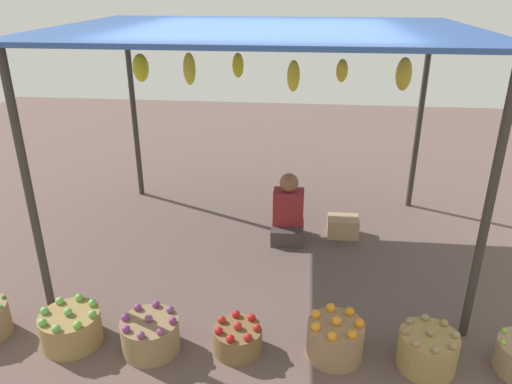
{
  "coord_description": "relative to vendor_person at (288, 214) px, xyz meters",
  "views": [
    {
      "loc": [
        0.44,
        -4.75,
        2.72
      ],
      "look_at": [
        0.0,
        -0.68,
        0.95
      ],
      "focal_mm": 34.34,
      "sensor_mm": 36.0,
      "label": 1
    }
  ],
  "objects": [
    {
      "name": "ground_plane",
      "position": [
        -0.27,
        -0.24,
        -0.3
      ],
      "size": [
        14.0,
        14.0,
        0.0
      ],
      "primitive_type": "plane",
      "color": "brown"
    },
    {
      "name": "basket_green_apples",
      "position": [
        -1.66,
        -1.97,
        -0.16
      ],
      "size": [
        0.48,
        0.48,
        0.33
      ],
      "color": "#9A7C48",
      "rests_on": "ground"
    },
    {
      "name": "basket_red_apples",
      "position": [
        -0.31,
        -1.92,
        -0.18
      ],
      "size": [
        0.39,
        0.39,
        0.27
      ],
      "color": "brown",
      "rests_on": "ground"
    },
    {
      "name": "wooden_crate_near_vendor",
      "position": [
        0.63,
        0.13,
        -0.19
      ],
      "size": [
        0.35,
        0.27,
        0.23
      ],
      "primitive_type": "cube",
      "color": "tan",
      "rests_on": "ground"
    },
    {
      "name": "market_stall_structure",
      "position": [
        -0.27,
        -0.23,
        1.89
      ],
      "size": [
        3.92,
        2.88,
        2.33
      ],
      "color": "#38332D",
      "rests_on": "ground"
    },
    {
      "name": "basket_potatoes",
      "position": [
        1.15,
        -1.94,
        -0.15
      ],
      "size": [
        0.44,
        0.44,
        0.35
      ],
      "color": "#A7884D",
      "rests_on": "ground"
    },
    {
      "name": "vendor_person",
      "position": [
        0.0,
        0.0,
        0.0
      ],
      "size": [
        0.36,
        0.44,
        0.78
      ],
      "color": "#453838",
      "rests_on": "ground"
    },
    {
      "name": "basket_oranges",
      "position": [
        0.46,
        -1.89,
        -0.14
      ],
      "size": [
        0.44,
        0.44,
        0.36
      ],
      "color": "#9D7A56",
      "rests_on": "ground"
    },
    {
      "name": "basket_purple_onions",
      "position": [
        -1.0,
        -1.98,
        -0.16
      ],
      "size": [
        0.46,
        0.46,
        0.33
      ],
      "color": "#8D714C",
      "rests_on": "ground"
    }
  ]
}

